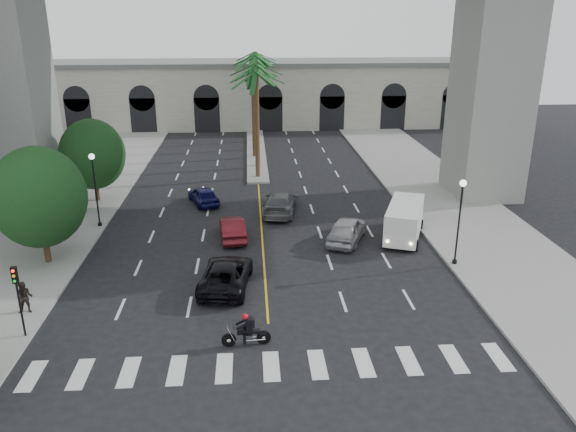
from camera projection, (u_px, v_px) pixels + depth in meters
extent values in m
plane|color=black|center=(270.00, 347.00, 25.42)|extent=(140.00, 140.00, 0.00)
cube|color=gray|center=(43.00, 233.00, 38.50)|extent=(8.00, 100.00, 0.15)
cube|color=gray|center=(469.00, 222.00, 40.46)|extent=(8.00, 100.00, 0.15)
cube|color=gray|center=(256.00, 152.00, 61.07)|extent=(2.00, 24.00, 0.20)
cube|color=beige|center=(254.00, 95.00, 75.72)|extent=(70.00, 10.00, 8.00)
cube|color=slate|center=(253.00, 63.00, 74.28)|extent=(71.00, 10.50, 0.50)
cube|color=gray|center=(494.00, 66.00, 43.78)|extent=(5.00, 6.00, 20.80)
cube|color=gray|center=(6.00, 69.00, 41.36)|extent=(5.00, 6.00, 20.80)
cylinder|color=#47331E|center=(257.00, 127.00, 50.11)|extent=(0.40, 0.40, 9.50)
cylinder|color=#47331E|center=(257.00, 118.00, 53.82)|extent=(0.40, 0.40, 9.80)
cylinder|color=#47331E|center=(254.00, 113.00, 57.64)|extent=(0.40, 0.40, 9.30)
cylinder|color=#47331E|center=(256.00, 104.00, 61.29)|extent=(0.40, 0.40, 10.10)
cylinder|color=#47331E|center=(254.00, 101.00, 65.11)|extent=(0.40, 0.40, 9.60)
cylinder|color=#47331E|center=(256.00, 95.00, 68.84)|extent=(0.40, 0.40, 9.90)
cylinder|color=#382616|center=(46.00, 245.00, 33.54)|extent=(0.36, 0.36, 2.45)
ellipsoid|color=black|center=(39.00, 197.00, 32.53)|extent=(5.44, 5.44, 5.98)
cylinder|color=#382616|center=(97.00, 188.00, 44.84)|extent=(0.36, 0.36, 2.27)
ellipsoid|color=black|center=(93.00, 154.00, 43.91)|extent=(5.04, 5.04, 5.54)
cylinder|color=black|center=(100.00, 225.00, 39.64)|extent=(0.28, 0.28, 0.36)
cylinder|color=black|center=(96.00, 192.00, 38.82)|extent=(0.11, 0.11, 5.00)
sphere|color=white|center=(92.00, 157.00, 37.96)|extent=(0.40, 0.40, 0.40)
cylinder|color=black|center=(454.00, 263.00, 33.62)|extent=(0.28, 0.28, 0.36)
cylinder|color=black|center=(459.00, 225.00, 32.80)|extent=(0.11, 0.11, 5.00)
sphere|color=white|center=(463.00, 183.00, 31.94)|extent=(0.40, 0.40, 0.40)
cylinder|color=black|center=(20.00, 305.00, 25.50)|extent=(0.10, 0.10, 3.50)
cube|color=black|center=(15.00, 275.00, 24.99)|extent=(0.25, 0.18, 0.80)
cylinder|color=black|center=(229.00, 340.00, 25.34)|extent=(0.67, 0.16, 0.66)
cylinder|color=black|center=(264.00, 337.00, 25.55)|extent=(0.67, 0.16, 0.66)
cube|color=silver|center=(247.00, 337.00, 25.42)|extent=(0.46, 0.34, 0.29)
cube|color=black|center=(244.00, 331.00, 25.30)|extent=(0.62, 0.29, 0.22)
cube|color=black|center=(255.00, 331.00, 25.38)|extent=(0.51, 0.30, 0.13)
cylinder|color=black|center=(234.00, 327.00, 25.16)|extent=(0.08, 0.61, 0.03)
cube|color=black|center=(249.00, 324.00, 25.20)|extent=(0.32, 0.44, 0.57)
cube|color=black|center=(253.00, 322.00, 25.21)|extent=(0.18, 0.34, 0.42)
sphere|color=red|center=(245.00, 317.00, 25.06)|extent=(0.29, 0.29, 0.29)
imported|color=#A0A0A4|center=(347.00, 229.00, 37.04)|extent=(3.71, 5.23, 1.65)
imported|color=#571118|center=(232.00, 228.00, 37.54)|extent=(2.03, 4.61, 1.47)
imported|color=black|center=(226.00, 274.00, 30.81)|extent=(3.16, 5.69, 1.50)
imported|color=#5D5E61|center=(280.00, 202.00, 42.39)|extent=(3.24, 5.99, 1.65)
imported|color=#100F47|center=(204.00, 195.00, 44.45)|extent=(3.05, 4.55, 1.44)
cube|color=white|center=(404.00, 219.00, 37.39)|extent=(3.92, 5.94, 2.06)
cube|color=black|center=(400.00, 229.00, 34.94)|extent=(1.87, 0.93, 0.88)
cylinder|color=black|center=(385.00, 242.00, 36.23)|extent=(0.53, 0.78, 0.72)
cylinder|color=black|center=(416.00, 245.00, 35.69)|extent=(0.53, 0.78, 0.72)
cylinder|color=black|center=(392.00, 222.00, 39.76)|extent=(0.53, 0.78, 0.72)
cylinder|color=black|center=(421.00, 225.00, 39.21)|extent=(0.53, 0.78, 0.72)
imported|color=black|center=(25.00, 298.00, 27.77)|extent=(0.86, 0.69, 1.67)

